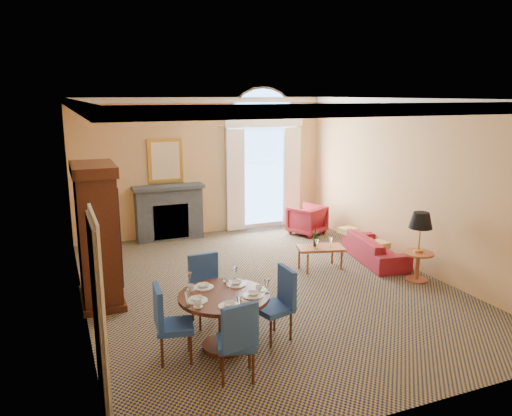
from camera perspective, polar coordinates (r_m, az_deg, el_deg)
name	(u,v)px	position (r m, az deg, el deg)	size (l,w,h in m)	color
ground	(267,287)	(8.80, 1.25, -8.96)	(7.50, 7.50, 0.00)	#121538
room_envelope	(251,139)	(8.80, -0.57, 7.91)	(6.04, 7.52, 3.45)	tan
armoire	(98,237)	(8.23, -17.65, -3.19)	(0.64, 1.14, 2.24)	#37170C
dining_table	(224,308)	(6.62, -3.67, -11.34)	(1.19, 1.19, 0.95)	#37170C
dining_chair_north	(205,284)	(7.39, -5.80, -8.65)	(0.46, 0.47, 1.00)	navy
dining_chair_south	(238,337)	(5.89, -2.05, -14.49)	(0.54, 0.54, 1.00)	navy
dining_chair_east	(280,299)	(6.86, 2.71, -10.35)	(0.55, 0.55, 1.00)	navy
dining_chair_west	(167,319)	(6.39, -10.11, -12.36)	(0.52, 0.52, 1.00)	navy
sofa	(375,249)	(10.28, 13.46, -4.55)	(1.75, 0.69, 0.51)	maroon
armchair	(307,220)	(11.95, 5.83, -1.35)	(0.74, 0.76, 0.69)	maroon
coffee_table	(320,248)	(9.60, 7.37, -4.57)	(0.96, 0.69, 0.78)	#9B4D2E
side_table	(420,237)	(9.26, 18.19, -3.20)	(0.53, 0.53, 1.24)	#9B4D2E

